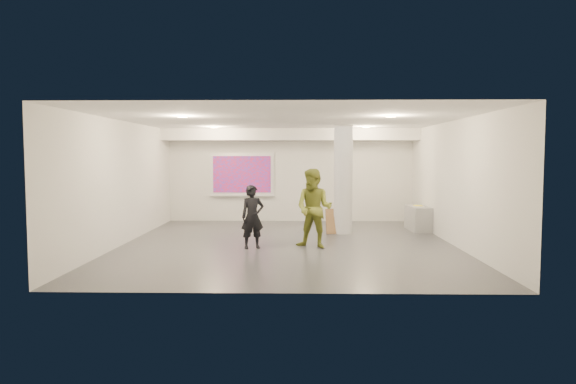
{
  "coord_description": "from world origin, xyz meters",
  "views": [
    {
      "loc": [
        0.26,
        -12.39,
        2.14
      ],
      "look_at": [
        0.0,
        0.4,
        1.25
      ],
      "focal_mm": 32.0,
      "sensor_mm": 36.0,
      "label": 1
    }
  ],
  "objects_px": {
    "woman": "(253,217)",
    "projection_screen": "(242,175)",
    "column": "(343,180)",
    "man": "(314,208)",
    "credenza": "(418,218)"
  },
  "relations": [
    {
      "from": "credenza",
      "to": "man",
      "type": "height_order",
      "value": "man"
    },
    {
      "from": "projection_screen",
      "to": "woman",
      "type": "xyz_separation_m",
      "value": [
        0.8,
        -5.05,
        -0.79
      ]
    },
    {
      "from": "woman",
      "to": "man",
      "type": "distance_m",
      "value": 1.45
    },
    {
      "from": "projection_screen",
      "to": "man",
      "type": "relative_size",
      "value": 1.13
    },
    {
      "from": "woman",
      "to": "man",
      "type": "bearing_deg",
      "value": -15.58
    },
    {
      "from": "column",
      "to": "woman",
      "type": "distance_m",
      "value": 3.41
    },
    {
      "from": "credenza",
      "to": "man",
      "type": "distance_m",
      "value": 4.25
    },
    {
      "from": "column",
      "to": "credenza",
      "type": "relative_size",
      "value": 2.48
    },
    {
      "from": "column",
      "to": "credenza",
      "type": "height_order",
      "value": "column"
    },
    {
      "from": "column",
      "to": "credenza",
      "type": "distance_m",
      "value": 2.56
    },
    {
      "from": "man",
      "to": "column",
      "type": "bearing_deg",
      "value": 90.24
    },
    {
      "from": "woman",
      "to": "projection_screen",
      "type": "bearing_deg",
      "value": 78.99
    },
    {
      "from": "man",
      "to": "projection_screen",
      "type": "bearing_deg",
      "value": 135.41
    },
    {
      "from": "projection_screen",
      "to": "man",
      "type": "distance_m",
      "value": 5.45
    },
    {
      "from": "credenza",
      "to": "woman",
      "type": "height_order",
      "value": "woman"
    }
  ]
}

